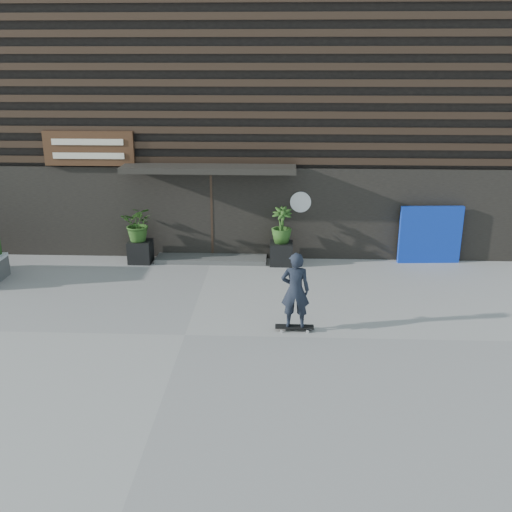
{
  "coord_description": "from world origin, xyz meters",
  "views": [
    {
      "loc": [
        1.87,
        -10.48,
        5.17
      ],
      "look_at": [
        1.34,
        1.74,
        1.1
      ],
      "focal_mm": 41.06,
      "sensor_mm": 36.0,
      "label": 1
    }
  ],
  "objects_px": {
    "planter_pot_right": "(281,253)",
    "skateboarder": "(295,291)",
    "planter_pot_left": "(141,251)",
    "blue_tarp": "(430,235)"
  },
  "relations": [
    {
      "from": "planter_pot_left",
      "to": "skateboarder",
      "type": "xyz_separation_m",
      "value": [
        4.08,
        -4.1,
        0.57
      ]
    },
    {
      "from": "planter_pot_right",
      "to": "skateboarder",
      "type": "xyz_separation_m",
      "value": [
        0.28,
        -4.1,
        0.57
      ]
    },
    {
      "from": "planter_pot_left",
      "to": "planter_pot_right",
      "type": "relative_size",
      "value": 1.0
    },
    {
      "from": "planter_pot_left",
      "to": "skateboarder",
      "type": "height_order",
      "value": "skateboarder"
    },
    {
      "from": "blue_tarp",
      "to": "skateboarder",
      "type": "distance_m",
      "value": 5.74
    },
    {
      "from": "planter_pot_left",
      "to": "blue_tarp",
      "type": "relative_size",
      "value": 0.36
    },
    {
      "from": "blue_tarp",
      "to": "skateboarder",
      "type": "height_order",
      "value": "skateboarder"
    },
    {
      "from": "planter_pot_right",
      "to": "skateboarder",
      "type": "relative_size",
      "value": 0.36
    },
    {
      "from": "planter_pot_right",
      "to": "skateboarder",
      "type": "bearing_deg",
      "value": -86.07
    },
    {
      "from": "planter_pot_left",
      "to": "planter_pot_right",
      "type": "xyz_separation_m",
      "value": [
        3.8,
        0.0,
        0.0
      ]
    }
  ]
}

